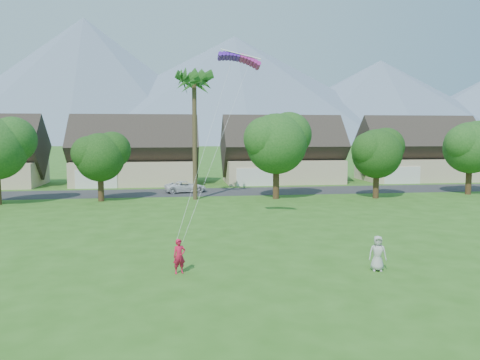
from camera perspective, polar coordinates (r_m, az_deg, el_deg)
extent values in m
plane|color=#2D6019|center=(18.88, 4.12, -14.73)|extent=(500.00, 500.00, 0.00)
cube|color=#2D2D30|center=(51.85, -3.48, -1.46)|extent=(90.00, 7.00, 0.01)
imported|color=red|center=(22.42, -7.41, -9.20)|extent=(0.69, 0.55, 1.65)
imported|color=#AFB0AB|center=(23.59, 16.43, -8.57)|extent=(0.94, 0.72, 1.70)
imported|color=silver|center=(51.65, -6.67, -0.82)|extent=(4.81, 2.89, 1.25)
cone|color=slate|center=(283.44, -18.32, 11.36)|extent=(190.00, 190.00, 70.00)
cone|color=slate|center=(280.38, -0.64, 10.90)|extent=(240.00, 240.00, 62.00)
cone|color=slate|center=(304.15, 16.67, 9.13)|extent=(200.00, 200.00, 50.00)
cube|color=beige|center=(60.75, -12.60, 0.91)|extent=(15.00, 8.00, 3.00)
cube|color=#382D28|center=(60.56, -12.67, 4.01)|extent=(15.75, 8.15, 8.15)
cube|color=silver|center=(57.32, -17.13, 0.09)|extent=(4.80, 0.12, 2.20)
cube|color=beige|center=(62.03, 5.16, 1.13)|extent=(15.00, 8.00, 3.00)
cube|color=#382D28|center=(61.84, 5.19, 4.16)|extent=(15.75, 8.15, 8.15)
cube|color=silver|center=(57.29, 1.95, 0.35)|extent=(4.80, 0.12, 2.20)
cube|color=beige|center=(68.74, 20.81, 1.23)|extent=(15.00, 8.00, 3.00)
cube|color=#382D28|center=(68.57, 20.91, 3.97)|extent=(15.75, 8.15, 8.15)
cube|color=silver|center=(63.25, 19.19, 0.55)|extent=(4.80, 0.12, 2.20)
cylinder|color=#47301C|center=(46.72, -16.59, -1.17)|extent=(0.56, 0.56, 2.18)
sphere|color=#214916|center=(46.45, -16.70, 2.66)|extent=(4.62, 4.62, 4.62)
cylinder|color=#47301C|center=(46.60, 4.41, -0.56)|extent=(0.62, 0.62, 2.82)
sphere|color=#214916|center=(46.32, 4.45, 4.42)|extent=(5.98, 5.98, 5.98)
cylinder|color=#47301C|center=(48.75, 16.24, -0.80)|extent=(0.58, 0.58, 2.30)
sphere|color=#214916|center=(48.49, 16.35, 3.09)|extent=(4.90, 4.90, 4.90)
cylinder|color=#47301C|center=(55.35, 26.09, -0.26)|extent=(0.60, 0.60, 2.56)
sphere|color=#214916|center=(55.11, 26.26, 3.55)|extent=(5.44, 5.44, 5.44)
cylinder|color=#4C3D26|center=(45.83, -5.55, 5.07)|extent=(0.44, 0.44, 12.00)
sphere|color=#286021|center=(46.17, -5.62, 12.91)|extent=(3.00, 3.00, 3.00)
cube|color=#5B1BD0|center=(31.49, -1.32, 14.72)|extent=(1.46, 1.10, 0.50)
cube|color=#BD239A|center=(31.67, 1.26, 14.67)|extent=(1.46, 1.10, 0.50)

